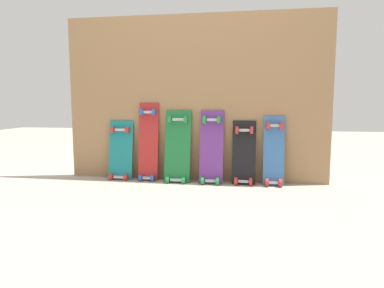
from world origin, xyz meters
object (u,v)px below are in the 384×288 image
object	(u,v)px
skateboard_red	(148,145)
skateboard_black	(244,156)
skateboard_blue	(274,154)
skateboard_purple	(211,150)
skateboard_teal	(121,153)
skateboard_green	(178,150)

from	to	relation	value
skateboard_red	skateboard_black	world-z (taller)	skateboard_red
skateboard_blue	skateboard_purple	bearing A→B (deg)	-179.01
skateboard_teal	skateboard_red	distance (m)	0.29
skateboard_green	skateboard_blue	distance (m)	0.87
skateboard_teal	skateboard_purple	bearing A→B (deg)	-1.41
skateboard_teal	skateboard_purple	size ratio (longest dim) A/B	0.87
skateboard_green	skateboard_purple	world-z (taller)	same
skateboard_purple	skateboard_blue	xyz separation A→B (m)	(0.56, 0.01, -0.02)
skateboard_purple	skateboard_red	bearing A→B (deg)	177.65
skateboard_teal	skateboard_black	distance (m)	1.17
skateboard_black	skateboard_red	bearing A→B (deg)	179.20
skateboard_teal	skateboard_red	size ratio (longest dim) A/B	0.79
skateboard_red	skateboard_purple	size ratio (longest dim) A/B	1.10
skateboard_purple	skateboard_black	size ratio (longest dim) A/B	1.14
skateboard_purple	skateboard_blue	size ratio (longest dim) A/B	1.07
skateboard_teal	skateboard_purple	xyz separation A→B (m)	(0.88, -0.02, 0.05)
skateboard_teal	skateboard_green	bearing A→B (deg)	-2.13
skateboard_blue	skateboard_teal	bearing A→B (deg)	179.52
skateboard_teal	skateboard_blue	xyz separation A→B (m)	(1.43, -0.01, 0.03)
skateboard_red	skateboard_purple	world-z (taller)	skateboard_red
skateboard_black	skateboard_blue	world-z (taller)	skateboard_blue
skateboard_red	skateboard_green	bearing A→B (deg)	-4.78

